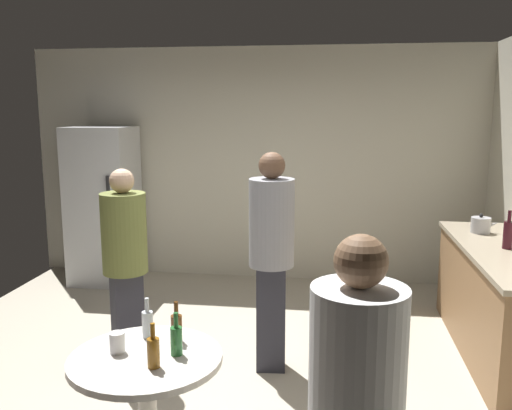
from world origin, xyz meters
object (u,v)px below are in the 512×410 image
foreground_table (146,374)px  person_in_olive_shirt (125,254)px  kettle (481,225)px  plastic_cup_white (117,343)px  person_in_gray_shirt (271,245)px  beer_bottle_clear (148,323)px  refrigerator (104,205)px  wine_bottle_on_counter (508,234)px  beer_bottle_amber (153,351)px  beer_bottle_brown (177,327)px  beer_bottle_green (176,340)px

foreground_table → person_in_olive_shirt: person_in_olive_shirt is taller
kettle → foreground_table: size_ratio=0.30×
plastic_cup_white → person_in_gray_shirt: (0.66, 1.38, 0.20)m
beer_bottle_clear → refrigerator: bearing=117.4°
person_in_gray_shirt → wine_bottle_on_counter: bearing=100.8°
beer_bottle_amber → beer_bottle_clear: 0.37m
refrigerator → plastic_cup_white: size_ratio=16.36×
kettle → beer_bottle_clear: size_ratio=1.06×
refrigerator → kettle: bearing=-12.2°
beer_bottle_amber → person_in_olive_shirt: size_ratio=0.15×
person_in_olive_shirt → wine_bottle_on_counter: bearing=64.5°
wine_bottle_on_counter → foreground_table: size_ratio=0.39×
kettle → person_in_olive_shirt: person_in_olive_shirt is taller
wine_bottle_on_counter → beer_bottle_brown: bearing=-142.3°
refrigerator → wine_bottle_on_counter: bearing=-19.5°
beer_bottle_amber → plastic_cup_white: size_ratio=2.09×
person_in_olive_shirt → plastic_cup_white: bearing=-18.2°
beer_bottle_amber → beer_bottle_green: same height
person_in_olive_shirt → beer_bottle_green: bearing=-6.1°
foreground_table → beer_bottle_brown: bearing=59.8°
foreground_table → beer_bottle_clear: (-0.06, 0.22, 0.19)m
beer_bottle_green → plastic_cup_white: size_ratio=2.09×
wine_bottle_on_counter → person_in_olive_shirt: person_in_olive_shirt is taller
kettle → beer_bottle_green: bearing=-131.0°
beer_bottle_clear → person_in_gray_shirt: (0.56, 1.18, 0.17)m
beer_bottle_brown → person_in_olive_shirt: 1.30m
wine_bottle_on_counter → person_in_gray_shirt: bearing=-164.5°
wine_bottle_on_counter → person_in_gray_shirt: person_in_gray_shirt is taller
refrigerator → plastic_cup_white: 3.64m
beer_bottle_clear → plastic_cup_white: bearing=-114.4°
wine_bottle_on_counter → person_in_gray_shirt: 1.91m
beer_bottle_brown → person_in_gray_shirt: size_ratio=0.14×
kettle → beer_bottle_green: size_ratio=1.06×
foreground_table → plastic_cup_white: 0.23m
beer_bottle_green → person_in_gray_shirt: (0.34, 1.37, 0.17)m
plastic_cup_white → beer_bottle_brown: bearing=33.1°
kettle → beer_bottle_amber: 3.39m
wine_bottle_on_counter → beer_bottle_amber: size_ratio=1.35×
beer_bottle_amber → plastic_cup_white: (-0.24, 0.13, -0.03)m
plastic_cup_white → foreground_table: bearing=-6.0°
beer_bottle_brown → wine_bottle_on_counter: bearing=37.7°
foreground_table → beer_bottle_green: 0.25m
beer_bottle_amber → beer_bottle_clear: same height
kettle → person_in_gray_shirt: person_in_gray_shirt is taller
refrigerator → person_in_olive_shirt: bearing=-62.6°
beer_bottle_clear → plastic_cup_white: beer_bottle_clear is taller
foreground_table → beer_bottle_brown: size_ratio=3.48×
wine_bottle_on_counter → beer_bottle_clear: size_ratio=1.35×
foreground_table → beer_bottle_amber: bearing=-54.2°
kettle → person_in_olive_shirt: 3.12m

